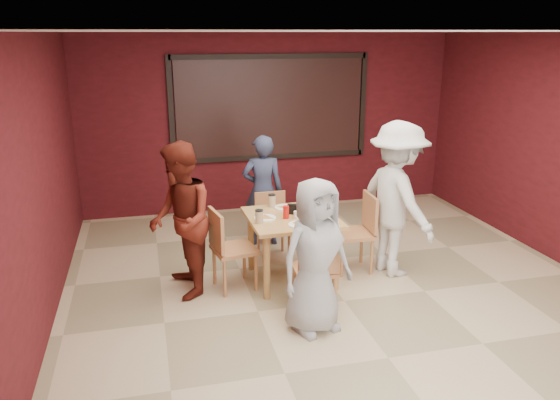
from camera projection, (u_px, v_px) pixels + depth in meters
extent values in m
plane|color=#CBB58D|center=(344.00, 301.00, 5.93)|extent=(7.00, 7.00, 0.00)
cube|color=black|center=(271.00, 108.00, 8.64)|extent=(3.00, 0.02, 1.50)
cube|color=tan|center=(292.00, 218.00, 6.23)|extent=(1.02, 1.02, 0.04)
cylinder|color=tan|center=(251.00, 241.00, 6.61)|extent=(0.07, 0.07, 0.74)
cylinder|color=tan|center=(313.00, 235.00, 6.81)|extent=(0.07, 0.07, 0.74)
cylinder|color=tan|center=(267.00, 267.00, 5.87)|extent=(0.07, 0.07, 0.74)
cylinder|color=tan|center=(336.00, 259.00, 6.07)|extent=(0.07, 0.07, 0.74)
cylinder|color=white|center=(300.00, 225.00, 5.93)|extent=(0.25, 0.25, 0.01)
cone|color=#CE8748|center=(300.00, 223.00, 5.92)|extent=(0.23, 0.23, 0.02)
cylinder|color=#EEE7BD|center=(314.00, 221.00, 5.85)|extent=(0.09, 0.09, 0.14)
cylinder|color=black|center=(315.00, 214.00, 5.83)|extent=(0.09, 0.09, 0.01)
cylinder|color=white|center=(285.00, 207.00, 6.51)|extent=(0.25, 0.25, 0.01)
cone|color=#CE8748|center=(285.00, 206.00, 6.50)|extent=(0.23, 0.23, 0.02)
cylinder|color=#EEE7BD|center=(272.00, 201.00, 6.55)|extent=(0.09, 0.09, 0.14)
cylinder|color=black|center=(272.00, 195.00, 6.53)|extent=(0.09, 0.09, 0.01)
cylinder|color=white|center=(265.00, 218.00, 6.14)|extent=(0.25, 0.25, 0.01)
cone|color=#CE8748|center=(265.00, 217.00, 6.14)|extent=(0.23, 0.23, 0.02)
cylinder|color=#EEE7BD|center=(259.00, 217.00, 5.98)|extent=(0.09, 0.09, 0.14)
cylinder|color=black|center=(259.00, 210.00, 5.95)|extent=(0.09, 0.09, 0.01)
cylinder|color=white|center=(318.00, 214.00, 6.29)|extent=(0.25, 0.25, 0.01)
cone|color=#CE8748|center=(318.00, 212.00, 6.29)|extent=(0.23, 0.23, 0.02)
cylinder|color=#EEE7BD|center=(322.00, 204.00, 6.42)|extent=(0.09, 0.09, 0.14)
cylinder|color=black|center=(323.00, 198.00, 6.40)|extent=(0.09, 0.09, 0.01)
cylinder|color=silver|center=(300.00, 212.00, 6.19)|extent=(0.06, 0.06, 0.10)
cylinder|color=silver|center=(296.00, 215.00, 6.13)|extent=(0.05, 0.05, 0.08)
cylinder|color=red|center=(286.00, 212.00, 6.13)|extent=(0.07, 0.07, 0.15)
cube|color=black|center=(293.00, 209.00, 6.29)|extent=(0.14, 0.10, 0.11)
cube|color=#C1754B|center=(314.00, 269.00, 5.66)|extent=(0.46, 0.46, 0.04)
cylinder|color=#C1754B|center=(326.00, 281.00, 5.92)|extent=(0.04, 0.04, 0.42)
cylinder|color=#C1754B|center=(294.00, 284.00, 5.86)|extent=(0.04, 0.04, 0.42)
cylinder|color=#C1754B|center=(334.00, 296.00, 5.59)|extent=(0.04, 0.04, 0.42)
cylinder|color=#C1754B|center=(301.00, 298.00, 5.53)|extent=(0.04, 0.04, 0.42)
cube|color=#C1754B|center=(319.00, 255.00, 5.41)|extent=(0.43, 0.06, 0.41)
cube|color=#C1754B|center=(273.00, 227.00, 6.97)|extent=(0.41, 0.41, 0.04)
cylinder|color=#C1754B|center=(264.00, 249.00, 6.84)|extent=(0.03, 0.03, 0.39)
cylinder|color=#C1754B|center=(289.00, 246.00, 6.92)|extent=(0.03, 0.03, 0.39)
cylinder|color=#C1754B|center=(258.00, 240.00, 7.14)|extent=(0.03, 0.03, 0.39)
cylinder|color=#C1754B|center=(282.00, 237.00, 7.22)|extent=(0.03, 0.03, 0.39)
cube|color=#C1754B|center=(270.00, 206.00, 7.07)|extent=(0.40, 0.04, 0.38)
cube|color=#C1754B|center=(234.00, 249.00, 6.11)|extent=(0.53, 0.53, 0.04)
cylinder|color=#C1754B|center=(256.00, 273.00, 6.10)|extent=(0.04, 0.04, 0.44)
cylinder|color=#C1754B|center=(244.00, 261.00, 6.42)|extent=(0.04, 0.04, 0.44)
cylinder|color=#C1754B|center=(225.00, 279.00, 5.95)|extent=(0.04, 0.04, 0.44)
cylinder|color=#C1754B|center=(214.00, 266.00, 6.27)|extent=(0.04, 0.04, 0.44)
cube|color=#C1754B|center=(216.00, 230.00, 5.95)|extent=(0.12, 0.45, 0.43)
cube|color=#C1754B|center=(353.00, 234.00, 6.58)|extent=(0.48, 0.48, 0.04)
cylinder|color=#C1754B|center=(333.00, 248.00, 6.79)|extent=(0.04, 0.04, 0.45)
cylinder|color=#C1754B|center=(342.00, 260.00, 6.44)|extent=(0.04, 0.04, 0.45)
cylinder|color=#C1754B|center=(361.00, 246.00, 6.86)|extent=(0.04, 0.04, 0.45)
cylinder|color=#C1754B|center=(372.00, 257.00, 6.51)|extent=(0.04, 0.04, 0.45)
cube|color=#C1754B|center=(370.00, 212.00, 6.54)|extent=(0.07, 0.46, 0.44)
imported|color=#A7A7A7|center=(315.00, 256.00, 5.16)|extent=(0.86, 0.69, 1.53)
imported|color=#303856|center=(263.00, 191.00, 7.34)|extent=(0.59, 0.42, 1.51)
imported|color=maroon|center=(181.00, 221.00, 5.86)|extent=(0.71, 0.88, 1.71)
imported|color=silver|center=(397.00, 200.00, 6.38)|extent=(0.92, 1.31, 1.84)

